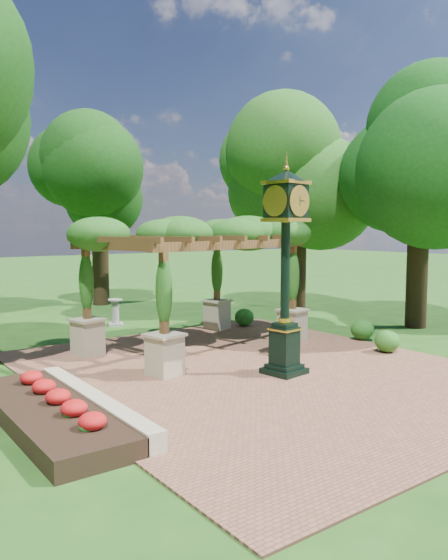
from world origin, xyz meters
TOP-DOWN VIEW (x-y plane):
  - ground at (0.00, 0.00)m, footprint 120.00×120.00m
  - brick_plaza at (0.00, 1.00)m, footprint 10.00×12.00m
  - border_wall at (-4.60, 0.50)m, footprint 0.35×5.00m
  - flower_bed at (-5.50, 0.50)m, footprint 1.50×5.00m
  - pedestal_clock at (0.30, 0.41)m, footprint 1.12×1.12m
  - pergola at (0.16, 4.14)m, footprint 6.90×5.08m
  - sundial at (-0.11, 9.12)m, footprint 0.69×0.69m
  - shrub_front at (4.24, 0.35)m, footprint 0.89×0.89m
  - shrub_mid at (5.07, 1.93)m, footprint 0.97×0.97m
  - shrub_back at (3.57, 6.10)m, footprint 0.87×0.87m
  - tree_north at (1.75, 14.62)m, footprint 4.42×4.42m
  - tree_east_far at (8.25, 8.19)m, footprint 4.71×4.71m
  - tree_east_near at (8.54, 2.36)m, footprint 4.91×4.91m

SIDE VIEW (x-z plane):
  - ground at x=0.00m, z-range 0.00..0.00m
  - brick_plaza at x=0.00m, z-range 0.00..0.04m
  - flower_bed at x=-5.50m, z-range 0.00..0.36m
  - border_wall at x=-4.60m, z-range 0.00..0.40m
  - shrub_back at x=3.57m, z-range 0.04..0.67m
  - shrub_front at x=4.24m, z-range 0.04..0.67m
  - shrub_mid at x=5.07m, z-range 0.04..0.70m
  - sundial at x=-0.11m, z-range -0.06..0.93m
  - pedestal_clock at x=0.30m, z-range 0.49..5.53m
  - pergola at x=0.16m, z-range 1.26..5.18m
  - tree_north at x=1.75m, z-range 1.60..10.27m
  - tree_east_near at x=8.54m, z-range 1.62..10.27m
  - tree_east_far at x=8.25m, z-range 1.72..10.96m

